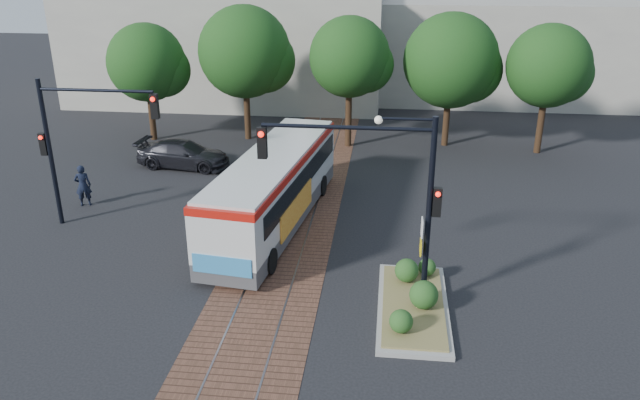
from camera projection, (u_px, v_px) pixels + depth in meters
The scene contains 10 objects.
ground at pixel (269, 285), 21.15m from camera, with size 120.00×120.00×0.00m, color black.
trackbed at pixel (288, 234), 24.82m from camera, with size 3.60×40.00×0.02m.
tree_row at pixel (345, 59), 34.26m from camera, with size 26.40×5.60×7.67m.
warehouses at pixel (334, 44), 46.16m from camera, with size 40.00×13.00×8.00m.
city_bus at pixel (275, 185), 25.16m from camera, with size 3.82×11.47×3.01m.
traffic_island at pixel (414, 299), 19.69m from camera, with size 2.20×5.20×1.13m.
signal_pole_main at pixel (389, 183), 18.41m from camera, with size 5.49×0.46×6.00m.
signal_pole_left at pixel (74, 134), 24.23m from camera, with size 4.99×0.34×6.00m.
officer at pixel (83, 185), 27.22m from camera, with size 0.68×0.45×1.87m, color black.
parked_car at pixel (183, 154), 32.07m from camera, with size 1.94×4.77×1.39m, color black.
Camera 1 is at (3.82, -18.15, 10.70)m, focal length 35.00 mm.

